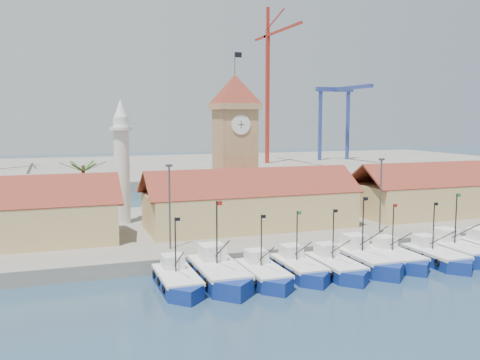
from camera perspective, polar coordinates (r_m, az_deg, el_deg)
name	(u,v)px	position (r m, az deg, el deg)	size (l,w,h in m)	color
ground	(324,284)	(51.32, 8.94, -10.86)	(400.00, 400.00, 0.00)	#1C334A
quay	(240,227)	(72.50, -0.04, -5.00)	(140.00, 32.00, 1.50)	gray
terminal	(141,169)	(155.52, -10.48, 1.20)	(240.00, 80.00, 2.00)	gray
boat_0	(178,282)	(49.11, -6.64, -10.76)	(3.29, 9.02, 6.83)	navy
boat_1	(220,275)	(50.34, -2.14, -10.13)	(3.91, 10.71, 8.11)	navy
boat_2	(264,275)	(50.89, 2.61, -10.12)	(3.22, 8.82, 6.67)	navy
boat_3	(300,269)	(53.11, 6.43, -9.44)	(3.22, 8.81, 6.67)	navy
boat_4	(337,268)	(54.06, 10.27, -9.21)	(3.27, 8.96, 6.78)	navy
boat_5	(367,261)	(56.86, 13.39, -8.39)	(3.72, 10.19, 7.71)	navy
boat_6	(397,259)	(58.81, 16.37, -8.07)	(3.26, 8.93, 6.76)	navy
boat_7	(438,258)	(60.58, 20.32, -7.78)	(3.31, 9.07, 6.86)	navy
boat_8	(460,252)	(63.58, 22.44, -7.14)	(3.64, 9.96, 7.54)	navy
hall_center	(250,208)	(68.20, 1.06, -2.97)	(27.04, 10.13, 7.61)	tan
hall_right	(454,196)	(84.65, 21.85, -1.58)	(31.20, 10.13, 7.61)	tan
clock_tower	(235,143)	(72.99, -0.55, 3.95)	(5.80, 5.80, 22.70)	tan
minaret	(122,161)	(71.80, -12.50, 1.97)	(3.00, 3.00, 16.30)	silver
palm_tree	(84,191)	(69.77, -16.32, -1.15)	(5.60, 5.03, 8.39)	brown
lamp_posts	(278,197)	(60.66, 4.13, -1.81)	(80.70, 0.25, 9.03)	#3F3F44
crane_red_right	(269,78)	(159.05, 3.14, 10.86)	(1.00, 32.64, 45.41)	#A72519
gantry	(340,103)	(172.39, 10.59, 8.05)	(13.00, 22.00, 23.20)	navy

